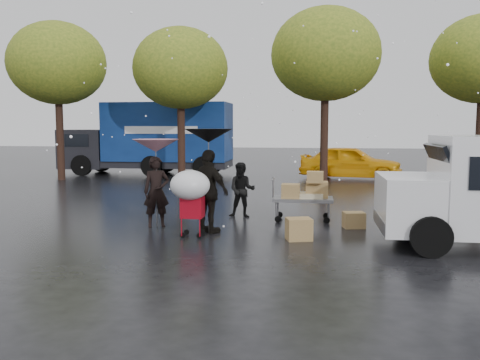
# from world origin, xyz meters

# --- Properties ---
(ground) EXTENTS (90.00, 90.00, 0.00)m
(ground) POSITION_xyz_m (0.00, 0.00, 0.00)
(ground) COLOR black
(ground) RESTS_ON ground
(person_pink) EXTENTS (0.72, 0.60, 1.67)m
(person_pink) POSITION_xyz_m (-1.57, 0.46, 0.84)
(person_pink) COLOR black
(person_pink) RESTS_ON ground
(person_middle) EXTENTS (0.72, 0.56, 1.44)m
(person_middle) POSITION_xyz_m (0.26, 1.97, 0.72)
(person_middle) COLOR black
(person_middle) RESTS_ON ground
(person_black) EXTENTS (1.17, 0.97, 1.87)m
(person_black) POSITION_xyz_m (-0.19, -0.07, 0.94)
(person_black) COLOR black
(person_black) RESTS_ON ground
(umbrella_pink) EXTENTS (1.08, 1.08, 2.08)m
(umbrella_pink) POSITION_xyz_m (-1.57, 0.46, 1.93)
(umbrella_pink) COLOR #4C4C4C
(umbrella_pink) RESTS_ON ground
(umbrella_black) EXTENTS (1.07, 1.07, 2.33)m
(umbrella_black) POSITION_xyz_m (-0.19, -0.07, 2.17)
(umbrella_black) COLOR #4C4C4C
(umbrella_black) RESTS_ON ground
(vendor_cart) EXTENTS (1.52, 0.80, 1.27)m
(vendor_cart) POSITION_xyz_m (1.93, 1.72, 0.73)
(vendor_cart) COLOR slate
(vendor_cart) RESTS_ON ground
(shopping_cart) EXTENTS (0.84, 0.84, 1.46)m
(shopping_cart) POSITION_xyz_m (-0.46, -0.66, 1.06)
(shopping_cart) COLOR #AE091A
(shopping_cart) RESTS_ON ground
(blue_truck) EXTENTS (8.30, 2.60, 3.50)m
(blue_truck) POSITION_xyz_m (-5.80, 13.09, 1.76)
(blue_truck) COLOR navy
(blue_truck) RESTS_ON ground
(box_ground_near) EXTENTS (0.60, 0.53, 0.46)m
(box_ground_near) POSITION_xyz_m (1.82, -0.48, 0.23)
(box_ground_near) COLOR #9C6D44
(box_ground_near) RESTS_ON ground
(box_ground_far) EXTENTS (0.55, 0.47, 0.37)m
(box_ground_far) POSITION_xyz_m (3.06, 0.99, 0.19)
(box_ground_far) COLOR #9C6D44
(box_ground_far) RESTS_ON ground
(yellow_taxi) EXTENTS (4.70, 2.48, 1.52)m
(yellow_taxi) POSITION_xyz_m (3.72, 12.21, 0.76)
(yellow_taxi) COLOR #FFB10D
(yellow_taxi) RESTS_ON ground
(tree_row) EXTENTS (21.60, 4.40, 7.12)m
(tree_row) POSITION_xyz_m (-0.47, 10.00, 5.02)
(tree_row) COLOR black
(tree_row) RESTS_ON ground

